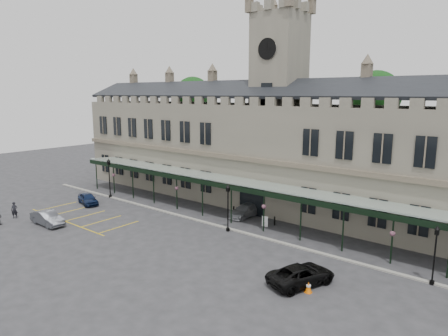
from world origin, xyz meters
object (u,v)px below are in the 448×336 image
Objects in this scene: lamp_post_left at (109,175)px; car_taxi at (246,210)px; lamp_post_mid at (228,204)px; car_left_a at (88,199)px; sign_board at (265,222)px; car_van at (301,275)px; station_building at (277,152)px; clock_tower at (279,95)px; person_a at (14,210)px; traffic_cone at (308,287)px; lamp_post_right at (435,250)px; car_left_b at (47,218)px.

lamp_post_left is 1.09× the size of car_taxi.
car_left_a is at bearing -170.62° from lamp_post_mid.
lamp_post_left is 22.17m from sign_board.
car_taxi is 0.93× the size of car_van.
clock_tower is at bearing 90.00° from station_building.
lamp_post_mid is 23.43m from person_a.
car_van is (10.89, -5.41, -2.08)m from lamp_post_mid.
person_a is (-32.33, -5.04, 0.51)m from traffic_cone.
lamp_post_mid is 5.57m from car_taxi.
car_van is at bearing -38.45° from person_a.
station_building is 14.91× the size of car_left_a.
car_left_a is at bearing -173.37° from sign_board.
car_taxi reaches higher than traffic_cone.
person_a is at bearing -173.03° from car_left_a.
lamp_post_right is 0.98× the size of car_left_b.
lamp_post_right is (19.37, -10.61, -10.53)m from clock_tower.
station_building is 10.12m from sign_board.
person_a is (-31.35, -5.85, 0.19)m from car_van.
lamp_post_mid is 19.57m from car_left_a.
person_a is at bearing -151.17° from lamp_post_mid.
clock_tower is at bearing 29.70° from lamp_post_left.
car_van is (30.08, -2.24, 0.02)m from car_left_a.
lamp_post_right reaches higher than car_taxi.
car_taxi is at bearing -49.58° from car_left_a.
car_van is at bearing -26.43° from lamp_post_mid.
traffic_cone is 13.71m from sign_board.
lamp_post_left is at bearing -150.30° from clock_tower.
car_taxi is (-0.18, -6.00, -12.43)m from clock_tower.
car_taxi is at bearing -91.71° from station_building.
clock_tower is 4.90× the size of car_van.
car_van is (12.32, -10.36, 0.02)m from car_taxi.
station_building reaches higher than car_van.
car_taxi is (-19.55, 4.62, -1.90)m from lamp_post_right.
station_building is at bearing 0.03° from person_a.
car_left_b reaches higher than car_taxi.
clock_tower is at bearing 127.42° from traffic_cone.
lamp_post_right reaches higher than car_left_a.
clock_tower reaches higher than lamp_post_right.
traffic_cone is at bearing -52.44° from station_building.
lamp_post_left is 2.85× the size of person_a.
traffic_cone is 17.38m from car_taxi.
clock_tower is 5.59× the size of car_left_b.
sign_board is at bearing 169.21° from lamp_post_right.
lamp_post_right is at bearing -73.14° from car_left_b.
sign_board reaches higher than traffic_cone.
car_left_a is (-17.94, -14.03, -5.78)m from station_building.
station_building is at bearing 103.68° from sign_board.
lamp_post_left reaches higher than car_left_a.
lamp_post_right reaches higher than sign_board.
car_left_b is 20.66m from car_taxi.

